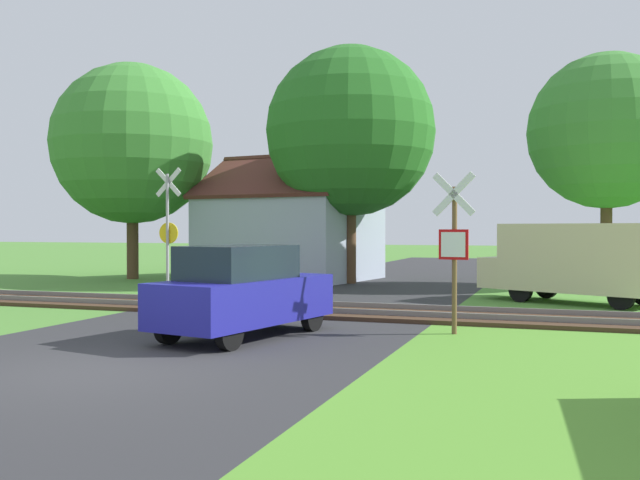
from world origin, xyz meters
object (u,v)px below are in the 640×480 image
(tree_right, at_px, (607,131))
(parked_car, at_px, (243,291))
(stop_sign_near, at_px, (454,245))
(tree_left, at_px, (132,144))
(mail_truck, at_px, (575,259))
(tree_center, at_px, (350,132))
(house, at_px, (290,234))
(crossing_sign_far, at_px, (168,226))

(tree_right, bearing_deg, parked_car, -115.77)
(stop_sign_near, bearing_deg, tree_left, -28.00)
(tree_right, xyz_separation_m, mail_truck, (-1.13, -6.31, -4.35))
(stop_sign_near, xyz_separation_m, tree_center, (-5.69, 11.95, 4.02))
(house, relative_size, parked_car, 1.73)
(tree_center, bearing_deg, tree_right, 8.66)
(parked_car, bearing_deg, stop_sign_near, 36.68)
(stop_sign_near, height_order, tree_left, tree_left)
(crossing_sign_far, height_order, tree_left, tree_left)
(crossing_sign_far, bearing_deg, mail_truck, 12.83)
(stop_sign_near, distance_m, crossing_sign_far, 10.32)
(house, height_order, tree_right, tree_right)
(tree_right, bearing_deg, house, -179.48)
(tree_left, bearing_deg, house, 17.19)
(crossing_sign_far, height_order, tree_center, tree_center)
(house, xyz_separation_m, tree_left, (-6.30, -1.95, 3.75))
(stop_sign_near, bearing_deg, tree_center, -55.48)
(house, relative_size, tree_center, 0.81)
(crossing_sign_far, distance_m, tree_right, 15.83)
(mail_truck, bearing_deg, house, 86.38)
(tree_center, bearing_deg, crossing_sign_far, -115.72)
(mail_truck, bearing_deg, tree_right, 15.55)
(stop_sign_near, height_order, mail_truck, stop_sign_near)
(parked_car, bearing_deg, tree_center, 109.91)
(mail_truck, bearing_deg, tree_center, 84.36)
(parked_car, bearing_deg, tree_right, 76.23)
(stop_sign_near, relative_size, house, 0.44)
(mail_truck, bearing_deg, crossing_sign_far, 127.68)
(crossing_sign_far, height_order, parked_car, crossing_sign_far)
(stop_sign_near, distance_m, tree_center, 13.83)
(crossing_sign_far, height_order, tree_right, tree_right)
(crossing_sign_far, height_order, house, house)
(tree_center, bearing_deg, tree_left, -175.94)
(tree_center, relative_size, tree_right, 1.08)
(house, height_order, tree_center, tree_center)
(tree_right, bearing_deg, mail_truck, -100.17)
(tree_left, relative_size, mail_truck, 1.71)
(stop_sign_near, bearing_deg, parked_car, 33.74)
(tree_left, relative_size, tree_right, 1.07)
(tree_center, xyz_separation_m, tree_right, (9.18, 1.40, -0.21))
(tree_left, bearing_deg, tree_center, 4.06)
(parked_car, bearing_deg, tree_left, 142.60)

